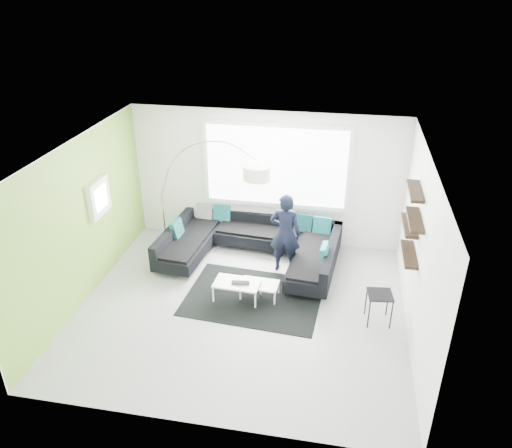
{
  "coord_description": "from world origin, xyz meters",
  "views": [
    {
      "loc": [
        1.51,
        -6.8,
        5.23
      ],
      "look_at": [
        0.08,
        0.9,
        1.18
      ],
      "focal_mm": 35.0,
      "sensor_mm": 36.0,
      "label": 1
    }
  ],
  "objects_px": {
    "coffee_table": "(248,290)",
    "person": "(285,233)",
    "side_table": "(378,308)",
    "sectional_sofa": "(250,248)",
    "laptop": "(240,284)",
    "arc_lamp": "(161,194)"
  },
  "relations": [
    {
      "from": "coffee_table",
      "to": "person",
      "type": "xyz_separation_m",
      "value": [
        0.5,
        1.05,
        0.63
      ]
    },
    {
      "from": "arc_lamp",
      "to": "person",
      "type": "xyz_separation_m",
      "value": [
        2.53,
        -0.38,
        -0.42
      ]
    },
    {
      "from": "person",
      "to": "coffee_table",
      "type": "bearing_deg",
      "value": 65.0
    },
    {
      "from": "sectional_sofa",
      "to": "side_table",
      "type": "bearing_deg",
      "value": -26.14
    },
    {
      "from": "sectional_sofa",
      "to": "laptop",
      "type": "height_order",
      "value": "sectional_sofa"
    },
    {
      "from": "person",
      "to": "laptop",
      "type": "height_order",
      "value": "person"
    },
    {
      "from": "arc_lamp",
      "to": "coffee_table",
      "type": "bearing_deg",
      "value": -25.4
    },
    {
      "from": "coffee_table",
      "to": "side_table",
      "type": "bearing_deg",
      "value": -3.71
    },
    {
      "from": "sectional_sofa",
      "to": "side_table",
      "type": "height_order",
      "value": "sectional_sofa"
    },
    {
      "from": "coffee_table",
      "to": "arc_lamp",
      "type": "relative_size",
      "value": 0.42
    },
    {
      "from": "sectional_sofa",
      "to": "person",
      "type": "bearing_deg",
      "value": -7.59
    },
    {
      "from": "side_table",
      "to": "arc_lamp",
      "type": "bearing_deg",
      "value": 158.37
    },
    {
      "from": "sectional_sofa",
      "to": "arc_lamp",
      "type": "distance_m",
      "value": 2.05
    },
    {
      "from": "arc_lamp",
      "to": "side_table",
      "type": "xyz_separation_m",
      "value": [
        4.25,
        -1.69,
        -0.95
      ]
    },
    {
      "from": "arc_lamp",
      "to": "person",
      "type": "distance_m",
      "value": 2.59
    },
    {
      "from": "person",
      "to": "laptop",
      "type": "relative_size",
      "value": 4.75
    },
    {
      "from": "person",
      "to": "arc_lamp",
      "type": "bearing_deg",
      "value": -8.17
    },
    {
      "from": "side_table",
      "to": "person",
      "type": "height_order",
      "value": "person"
    },
    {
      "from": "coffee_table",
      "to": "sectional_sofa",
      "type": "bearing_deg",
      "value": 102.51
    },
    {
      "from": "sectional_sofa",
      "to": "coffee_table",
      "type": "bearing_deg",
      "value": -75.41
    },
    {
      "from": "coffee_table",
      "to": "arc_lamp",
      "type": "xyz_separation_m",
      "value": [
        -2.03,
        1.43,
        1.05
      ]
    },
    {
      "from": "arc_lamp",
      "to": "person",
      "type": "height_order",
      "value": "arc_lamp"
    }
  ]
}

